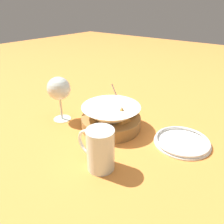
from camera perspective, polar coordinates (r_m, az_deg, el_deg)
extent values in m
plane|color=orange|center=(0.79, 0.30, -3.74)|extent=(4.00, 4.00, 0.00)
cylinder|color=olive|center=(0.77, 0.00, -2.79)|extent=(0.21, 0.21, 0.04)
cone|color=white|center=(0.76, 0.00, -1.35)|extent=(0.20, 0.20, 0.08)
cylinder|color=#3D842D|center=(0.77, 0.00, -2.65)|extent=(0.15, 0.15, 0.01)
pyramid|color=#CC8E42|center=(0.78, -2.52, 0.58)|extent=(0.09, 0.08, 0.06)
pyramid|color=#CC8E42|center=(0.72, -2.05, -1.77)|extent=(0.07, 0.07, 0.06)
pyramid|color=#CC8E42|center=(0.72, 2.54, -1.14)|extent=(0.07, 0.07, 0.07)
pyramid|color=#CC8E42|center=(0.78, 2.16, 0.72)|extent=(0.08, 0.08, 0.06)
cylinder|color=#B7B7BC|center=(0.93, 1.47, 2.68)|extent=(0.06, 0.06, 0.04)
cylinder|color=#CC4C14|center=(0.93, 1.47, 3.07)|extent=(0.05, 0.05, 0.03)
cylinder|color=#B7B7BC|center=(0.92, 0.98, 4.77)|extent=(0.05, 0.01, 0.08)
cylinder|color=silver|center=(0.86, -12.86, -1.67)|extent=(0.07, 0.07, 0.00)
cylinder|color=silver|center=(0.84, -13.16, 0.99)|extent=(0.01, 0.01, 0.09)
sphere|color=silver|center=(0.81, -13.74, 6.00)|extent=(0.08, 0.08, 0.08)
sphere|color=#E5B77F|center=(0.81, -13.66, 5.31)|extent=(0.06, 0.06, 0.06)
cylinder|color=silver|center=(0.57, -3.00, -9.76)|extent=(0.07, 0.07, 0.12)
cylinder|color=#935119|center=(0.58, -2.97, -10.90)|extent=(0.06, 0.06, 0.08)
torus|color=silver|center=(0.60, -6.03, -8.07)|extent=(0.08, 0.01, 0.08)
cylinder|color=white|center=(0.73, 17.81, -7.50)|extent=(0.18, 0.18, 0.01)
torus|color=white|center=(0.73, 17.88, -7.07)|extent=(0.17, 0.17, 0.01)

